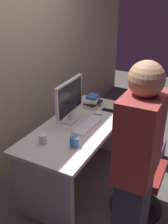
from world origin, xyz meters
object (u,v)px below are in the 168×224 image
Objects in this scene: mouse at (98,113)px; cell_phone at (108,110)px; keyboard at (88,125)px; handbag at (157,152)px; monitor at (70,99)px; book_stack at (93,101)px; office_chair at (133,171)px; cup_by_monitor at (43,139)px; cup_near_keyboard at (74,142)px; person_at_desk at (136,174)px; desk at (80,141)px.

cell_phone is at bearing -22.95° from mouse.
keyboard reaches higher than handbag.
mouse is (0.29, -0.20, -0.24)m from monitor.
book_stack is 1.63× the size of cell_phone.
keyboard is at bearing 77.91° from office_chair.
cup_near_keyboard is at bearing -74.89° from cup_by_monitor.
person_at_desk is 17.30× the size of cup_near_keyboard.
cup_by_monitor is at bearing 157.58° from keyboard.
keyboard is at bearing 140.17° from handbag.
person_at_desk is at bearing -126.46° from monitor.
person_at_desk reaches higher than office_chair.
cup_near_keyboard reaches higher than keyboard.
book_stack is (0.47, 0.08, 0.28)m from desk.
person_at_desk is at bearing -130.21° from keyboard.
person_at_desk is 11.38× the size of cell_phone.
office_chair is 0.64m from keyboard.
cup_near_keyboard is at bearing -168.13° from keyboard.
monitor reaches higher than cup_near_keyboard.
office_chair reaches higher than keyboard.
desk is at bearing -96.98° from monitor.
book_stack reaches higher than cup_by_monitor.
mouse reaches higher than cell_phone.
mouse is (0.30, -0.08, 0.23)m from desk.
book_stack reaches higher than cup_near_keyboard.
cup_by_monitor is at bearing 163.98° from cell_phone.
monitor is 0.55m from cup_near_keyboard.
monitor is at bearing -0.04° from cup_by_monitor.
book_stack reaches higher than keyboard.
monitor is at bearing 83.02° from desk.
cell_phone is (0.43, -0.27, -0.25)m from monitor.
keyboard is 0.52m from book_stack.
office_chair is 0.70m from person_at_desk.
cell_phone is at bearing -17.27° from desk.
keyboard is 1.14× the size of handbag.
desk is at bearing 135.66° from handbag.
office_chair reaches higher than cell_phone.
cup_near_keyboard is at bearing -158.52° from desk.
monitor is 0.57m from cell_phone.
office_chair is 9.92× the size of cup_near_keyboard.
handbag is at bearing -44.34° from desk.
office_chair is at bearing 175.34° from handbag.
cup_near_keyboard is at bearing -178.75° from cell_phone.
book_stack reaches higher than desk.
mouse is (0.43, 0.58, 0.31)m from office_chair.
person_at_desk reaches higher than handbag.
person_at_desk is (-0.54, -0.15, 0.41)m from office_chair.
cup_near_keyboard is (-0.41, -0.16, 0.26)m from desk.
office_chair is 6.53× the size of cell_phone.
monitor reaches higher than keyboard.
book_stack is at bearing -2.92° from cup_by_monitor.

